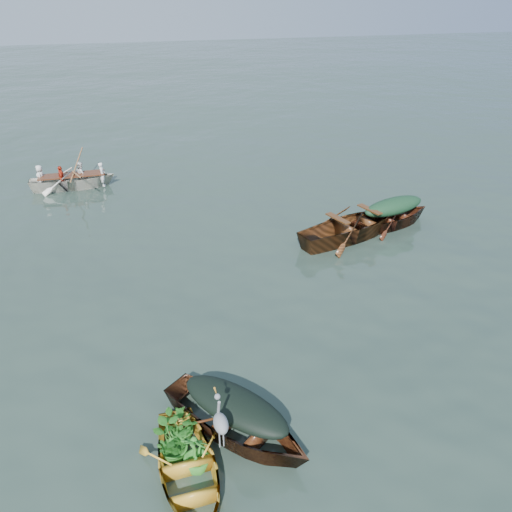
{
  "coord_description": "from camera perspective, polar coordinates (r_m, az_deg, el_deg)",
  "views": [
    {
      "loc": [
        -4.06,
        -7.15,
        6.65
      ],
      "look_at": [
        -0.68,
        3.77,
        0.5
      ],
      "focal_mm": 35.0,
      "sensor_mm": 36.0,
      "label": 1
    }
  ],
  "objects": [
    {
      "name": "ground",
      "position": [
        10.57,
        9.78,
        -11.19
      ],
      "size": [
        140.0,
        140.0,
        0.0
      ],
      "primitive_type": "plane",
      "color": "#2D3F35",
      "rests_on": "ground"
    },
    {
      "name": "dark_covered_boat",
      "position": [
        8.97,
        -2.31,
        -19.57
      ],
      "size": [
        3.34,
        3.86,
        0.94
      ],
      "primitive_type": "imported",
      "rotation": [
        0.0,
        0.0,
        0.63
      ],
      "color": "#573114",
      "rests_on": "ground"
    },
    {
      "name": "rowed_boat",
      "position": [
        20.16,
        -20.08,
        7.28
      ],
      "size": [
        4.31,
        1.38,
        1.02
      ],
      "primitive_type": "imported",
      "rotation": [
        0.0,
        0.0,
        1.55
      ],
      "color": "white",
      "rests_on": "ground"
    },
    {
      "name": "dark_tarp_cover",
      "position": [
        8.49,
        -2.4,
        -16.52
      ],
      "size": [
        1.84,
        2.12,
        0.4
      ],
      "primitive_type": "ellipsoid",
      "rotation": [
        0.0,
        0.0,
        0.63
      ],
      "color": "black",
      "rests_on": "dark_covered_boat"
    },
    {
      "name": "oars",
      "position": [
        19.99,
        -20.34,
        8.72
      ],
      "size": [
        0.66,
        2.61,
        0.06
      ],
      "primitive_type": null,
      "rotation": [
        0.0,
        0.0,
        1.55
      ],
      "color": "#976539",
      "rests_on": "rowed_boat"
    },
    {
      "name": "thwart_benches",
      "position": [
        15.07,
        11.1,
        4.27
      ],
      "size": [
        2.75,
        1.62,
        0.04
      ],
      "primitive_type": null,
      "rotation": [
        0.0,
        0.0,
        1.84
      ],
      "color": "#492811",
      "rests_on": "open_wooden_boat"
    },
    {
      "name": "green_tarp_cover",
      "position": [
        16.08,
        15.47,
        5.63
      ],
      "size": [
        2.36,
        1.2,
        0.52
      ],
      "primitive_type": "ellipsoid",
      "rotation": [
        0.0,
        0.0,
        1.8
      ],
      "color": "#173922",
      "rests_on": "green_tarp_boat"
    },
    {
      "name": "yellow_dinghy",
      "position": [
        8.41,
        -7.68,
        -24.28
      ],
      "size": [
        1.37,
        3.1,
        0.83
      ],
      "primitive_type": "imported",
      "rotation": [
        0.0,
        0.0,
        0.01
      ],
      "color": "gold",
      "rests_on": "ground"
    },
    {
      "name": "heron",
      "position": [
        7.83,
        -4.0,
        -19.28
      ],
      "size": [
        0.28,
        0.4,
        0.92
      ],
      "primitive_type": null,
      "rotation": [
        0.0,
        0.0,
        0.01
      ],
      "color": "gray",
      "rests_on": "yellow_dinghy"
    },
    {
      "name": "green_tarp_boat",
      "position": [
        16.36,
        15.15,
        3.27
      ],
      "size": [
        4.3,
        2.19,
        0.94
      ],
      "primitive_type": "imported",
      "rotation": [
        0.0,
        0.0,
        1.8
      ],
      "color": "#442410",
      "rests_on": "ground"
    },
    {
      "name": "dinghy_weeds",
      "position": [
        8.23,
        -8.58,
        -18.25
      ],
      "size": [
        0.71,
        0.91,
        0.6
      ],
      "primitive_type": "imported",
      "rotation": [
        0.0,
        0.0,
        0.01
      ],
      "color": "#1F641A",
      "rests_on": "yellow_dinghy"
    },
    {
      "name": "open_wooden_boat",
      "position": [
        15.34,
        10.88,
        2.06
      ],
      "size": [
        5.41,
        2.93,
        1.26
      ],
      "primitive_type": "imported",
      "rotation": [
        0.0,
        0.0,
        1.84
      ],
      "color": "brown",
      "rests_on": "ground"
    },
    {
      "name": "rowers",
      "position": [
        19.88,
        -20.5,
        9.67
      ],
      "size": [
        3.02,
        1.22,
        0.76
      ],
      "primitive_type": "imported",
      "rotation": [
        0.0,
        0.0,
        1.55
      ],
      "color": "white",
      "rests_on": "rowed_boat"
    }
  ]
}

